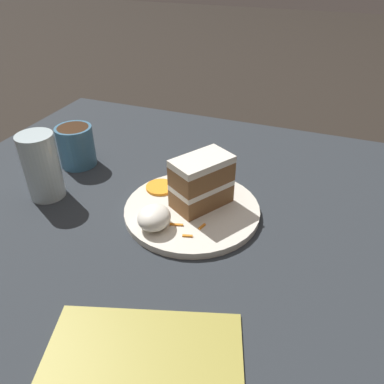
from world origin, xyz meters
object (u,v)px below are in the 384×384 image
Objects in this scene: coffee_mug at (76,145)px; cake_slice at (204,182)px; drinking_glass at (44,170)px; plate at (192,210)px; cream_dollop at (154,218)px; orange_garnish at (160,187)px; menu_card at (141,370)px.

cake_slice is at bearing 79.04° from coffee_mug.
drinking_glass is at bearing 42.91° from cake_slice.
cream_dollop is at bearing -27.71° from plate.
cake_slice is 0.94× the size of drinking_glass.
drinking_glass is (0.08, -0.21, 0.04)m from orange_garnish.
menu_card is at bearing 42.69° from coffee_mug.
drinking_glass reaches higher than plate.
cake_slice is (-0.02, 0.02, 0.06)m from plate.
coffee_mug is at bearing 20.43° from cake_slice.
cake_slice reaches higher than plate.
cake_slice is 1.37× the size of coffee_mug.
cream_dollop is (0.08, -0.04, 0.03)m from plate.
cake_slice is at bearing 148.70° from cream_dollop.
cream_dollop reaches higher than orange_garnish.
cream_dollop is (0.10, -0.06, -0.03)m from cake_slice.
drinking_glass reaches higher than cake_slice.
drinking_glass reaches higher than orange_garnish.
cake_slice is at bearing 79.02° from orange_garnish.
cream_dollop is 0.26m from drinking_glass.
orange_garnish is (-0.02, -0.10, -0.05)m from cake_slice.
menu_card is at bearing 128.08° from cake_slice.
plate is 0.06m from cake_slice.
drinking_glass is 0.13m from coffee_mug.
plate is 0.33m from coffee_mug.
orange_garnish is 0.63× the size of coffee_mug.
drinking_glass is (0.06, -0.31, -0.00)m from cake_slice.
coffee_mug is (-0.08, -0.31, 0.04)m from plate.
plate is 4.43× the size of orange_garnish.
plate is at bearing 152.29° from cream_dollop.
orange_garnish is at bearing 20.40° from cake_slice.
plate is 0.30m from drinking_glass.
plate is 1.03× the size of menu_card.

